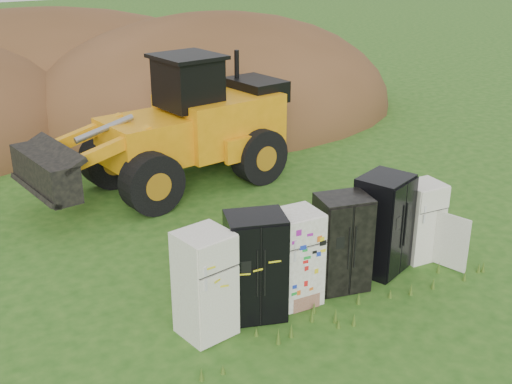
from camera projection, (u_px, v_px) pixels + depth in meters
ground at (323, 290)px, 11.78m from camera, size 120.00×120.00×0.00m
fridge_leftmost at (205, 284)px, 10.20m from camera, size 0.88×0.85×1.79m
fridge_black_side at (256, 266)px, 10.69m from camera, size 1.17×1.06×1.85m
fridge_sticker at (296, 257)px, 11.13m from camera, size 0.83×0.77×1.72m
fridge_dark_mid at (342, 242)px, 11.60m from camera, size 1.08×0.96×1.79m
fridge_black_right at (383, 224)px, 12.16m from camera, size 1.17×1.06×1.93m
fridge_open_door at (421, 221)px, 12.71m from camera, size 0.80×0.75×1.60m
wheel_loader at (161, 127)px, 15.79m from camera, size 7.16×3.46×3.35m
dirt_mound_right at (215, 113)px, 23.48m from camera, size 14.22×10.43×7.21m
dirt_mound_back at (41, 101)px, 25.16m from camera, size 17.58×11.72×7.10m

